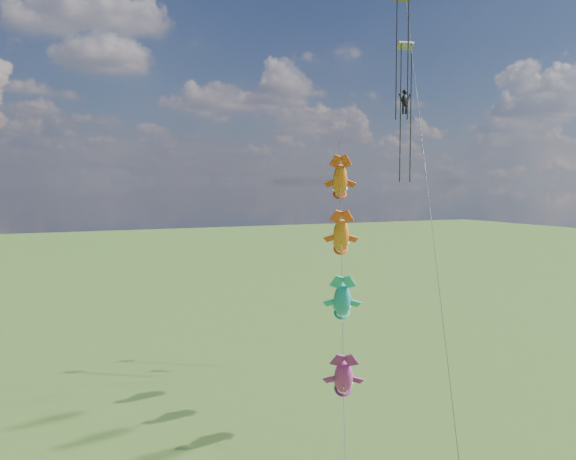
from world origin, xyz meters
name	(u,v)px	position (x,y,z in m)	size (l,w,h in m)	color
fish_windsock_rig	(342,267)	(14.43, 2.75, 8.79)	(7.85, 14.01, 15.65)	brown
parafoil_rig	(406,90)	(22.34, 8.48, 18.85)	(8.52, 15.86, 24.85)	brown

